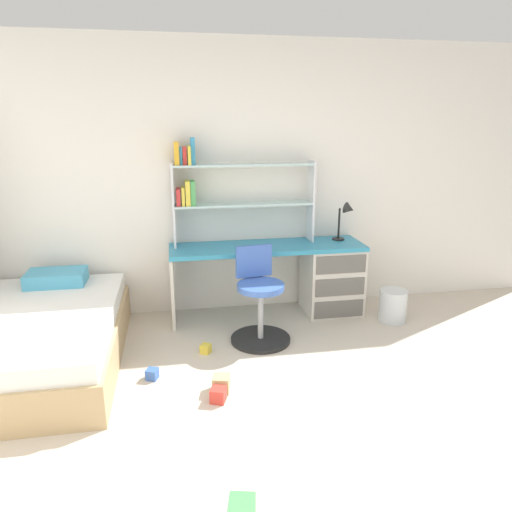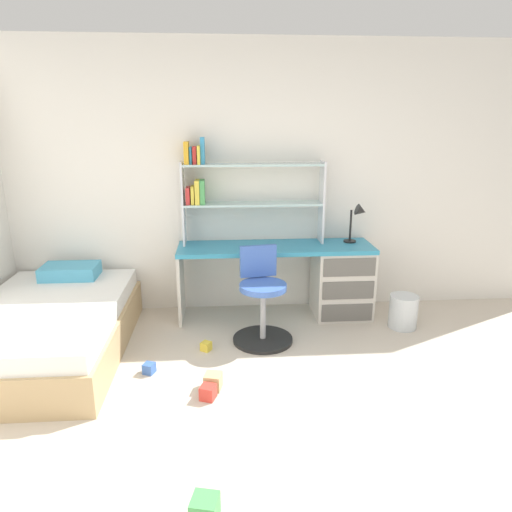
# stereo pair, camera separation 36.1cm
# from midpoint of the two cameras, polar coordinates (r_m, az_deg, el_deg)

# --- Properties ---
(ground_plane) EXTENTS (6.16, 6.08, 0.02)m
(ground_plane) POSITION_cam_midpoint_polar(r_m,az_deg,el_deg) (2.76, 13.67, -26.51)
(ground_plane) COLOR beige
(room_shell) EXTENTS (6.16, 6.08, 2.58)m
(room_shell) POSITION_cam_midpoint_polar(r_m,az_deg,el_deg) (3.30, -14.16, 6.13)
(room_shell) COLOR white
(room_shell) RESTS_ON ground_plane
(desk) EXTENTS (1.84, 0.51, 0.71)m
(desk) POSITION_cam_midpoint_polar(r_m,az_deg,el_deg) (4.57, 10.68, -2.51)
(desk) COLOR teal
(desk) RESTS_ON ground_plane
(bookshelf_hutch) EXTENTS (1.33, 0.22, 0.99)m
(bookshelf_hutch) POSITION_cam_midpoint_polar(r_m,az_deg,el_deg) (4.36, -0.42, 8.67)
(bookshelf_hutch) COLOR silver
(bookshelf_hutch) RESTS_ON desk
(desk_lamp) EXTENTS (0.20, 0.17, 0.38)m
(desk_lamp) POSITION_cam_midpoint_polar(r_m,az_deg,el_deg) (4.56, 14.74, 4.64)
(desk_lamp) COLOR black
(desk_lamp) RESTS_ON desk
(swivel_chair) EXTENTS (0.52, 0.52, 0.82)m
(swivel_chair) POSITION_cam_midpoint_polar(r_m,az_deg,el_deg) (4.00, 3.36, -6.05)
(swivel_chair) COLOR black
(swivel_chair) RESTS_ON ground_plane
(bed_platform) EXTENTS (1.17, 1.82, 0.56)m
(bed_platform) POSITION_cam_midpoint_polar(r_m,az_deg,el_deg) (4.08, -21.80, -8.37)
(bed_platform) COLOR tan
(bed_platform) RESTS_ON ground_plane
(waste_bin) EXTENTS (0.26, 0.26, 0.31)m
(waste_bin) POSITION_cam_midpoint_polar(r_m,az_deg,el_deg) (4.56, 19.87, -6.48)
(waste_bin) COLOR silver
(waste_bin) RESTS_ON ground_plane
(toy_block_blue_0) EXTENTS (0.10, 0.10, 0.08)m
(toy_block_blue_0) POSITION_cam_midpoint_polar(r_m,az_deg,el_deg) (3.66, -10.22, -13.52)
(toy_block_blue_0) COLOR #3860B7
(toy_block_blue_0) RESTS_ON ground_plane
(toy_block_yellow_1) EXTENTS (0.10, 0.10, 0.08)m
(toy_block_yellow_1) POSITION_cam_midpoint_polar(r_m,az_deg,el_deg) (3.94, -3.51, -11.09)
(toy_block_yellow_1) COLOR gold
(toy_block_yellow_1) RESTS_ON ground_plane
(toy_block_red_2) EXTENTS (0.13, 0.13, 0.10)m
(toy_block_red_2) POSITION_cam_midpoint_polar(r_m,az_deg,el_deg) (3.32, -2.71, -16.50)
(toy_block_red_2) COLOR red
(toy_block_red_2) RESTS_ON ground_plane
(toy_block_green_3) EXTENTS (0.15, 0.15, 0.13)m
(toy_block_green_3) POSITION_cam_midpoint_polar(r_m,az_deg,el_deg) (2.52, -1.68, -28.87)
(toy_block_green_3) COLOR #479E51
(toy_block_green_3) RESTS_ON ground_plane
(toy_block_natural_4) EXTENTS (0.14, 0.14, 0.12)m
(toy_block_natural_4) POSITION_cam_midpoint_polar(r_m,az_deg,el_deg) (3.42, -2.20, -15.24)
(toy_block_natural_4) COLOR tan
(toy_block_natural_4) RESTS_ON ground_plane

